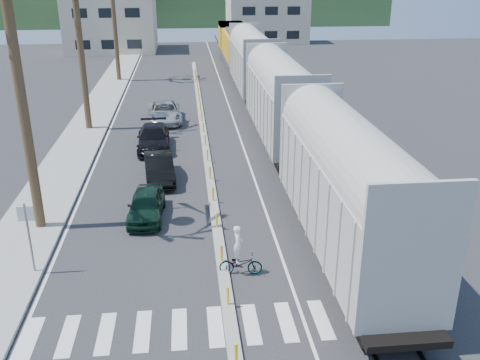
% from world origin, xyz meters
% --- Properties ---
extents(ground, '(140.00, 140.00, 0.00)m').
position_xyz_m(ground, '(0.00, 0.00, 0.00)').
color(ground, '#28282B').
rests_on(ground, ground).
extents(sidewalk, '(3.00, 90.00, 0.15)m').
position_xyz_m(sidewalk, '(-8.50, 25.00, 0.07)').
color(sidewalk, gray).
rests_on(sidewalk, ground).
extents(rails, '(1.56, 100.00, 0.06)m').
position_xyz_m(rails, '(5.00, 28.00, 0.03)').
color(rails, black).
rests_on(rails, ground).
extents(median, '(0.45, 60.00, 0.85)m').
position_xyz_m(median, '(0.00, 19.96, 0.09)').
color(median, gray).
rests_on(median, ground).
extents(crosswalk, '(14.00, 2.20, 0.01)m').
position_xyz_m(crosswalk, '(0.00, -2.00, 0.01)').
color(crosswalk, silver).
rests_on(crosswalk, ground).
extents(lane_markings, '(9.42, 90.00, 0.01)m').
position_xyz_m(lane_markings, '(-2.15, 25.00, 0.00)').
color(lane_markings, silver).
rests_on(lane_markings, ground).
extents(freight_train, '(3.00, 60.94, 5.85)m').
position_xyz_m(freight_train, '(5.00, 22.95, 2.91)').
color(freight_train, '#B2AFA3').
rests_on(freight_train, ground).
extents(street_sign, '(0.60, 0.08, 3.00)m').
position_xyz_m(street_sign, '(-7.30, 2.00, 1.97)').
color(street_sign, slate).
rests_on(street_sign, ground).
extents(buildings, '(38.00, 27.00, 10.00)m').
position_xyz_m(buildings, '(-6.41, 71.66, 4.36)').
color(buildings, '#BEB297').
rests_on(buildings, ground).
extents(car_lead, '(1.98, 4.12, 1.35)m').
position_xyz_m(car_lead, '(-3.24, 6.63, 0.68)').
color(car_lead, black).
rests_on(car_lead, ground).
extents(car_second, '(2.40, 4.72, 1.46)m').
position_xyz_m(car_second, '(-2.80, 11.42, 0.73)').
color(car_second, black).
rests_on(car_second, ground).
extents(car_third, '(2.39, 5.23, 1.48)m').
position_xyz_m(car_third, '(-3.37, 17.04, 0.74)').
color(car_third, black).
rests_on(car_third, ground).
extents(car_rear, '(3.18, 5.64, 1.47)m').
position_xyz_m(car_rear, '(-2.83, 23.72, 0.74)').
color(car_rear, '#B5B7BB').
rests_on(car_rear, ground).
extents(cyclist, '(0.96, 1.80, 2.07)m').
position_xyz_m(cyclist, '(0.66, 1.19, 0.66)').
color(cyclist, '#9EA0A5').
rests_on(cyclist, ground).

